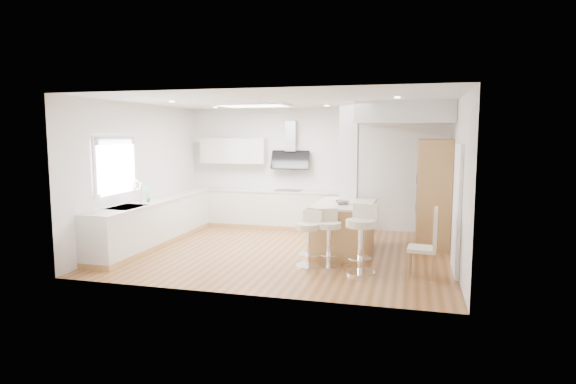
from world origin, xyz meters
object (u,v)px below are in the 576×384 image
(peninsula, at_px, (344,228))
(bar_stool_b, at_px, (329,235))
(dining_chair, at_px, (429,241))
(bar_stool_a, at_px, (309,236))
(bar_stool_c, at_px, (361,235))

(peninsula, xyz_separation_m, bar_stool_b, (-0.12, -0.95, 0.06))
(peninsula, xyz_separation_m, dining_chair, (1.47, -1.19, 0.10))
(peninsula, distance_m, dining_chair, 1.89)
(peninsula, distance_m, bar_stool_a, 1.12)
(dining_chair, bearing_deg, peninsula, 145.61)
(bar_stool_b, xyz_separation_m, dining_chair, (1.59, -0.24, 0.04))
(peninsula, distance_m, bar_stool_c, 1.29)
(bar_stool_a, bearing_deg, peninsula, 83.38)
(bar_stool_b, bearing_deg, bar_stool_a, 170.59)
(bar_stool_a, distance_m, bar_stool_c, 0.90)
(bar_stool_c, bearing_deg, dining_chair, 18.59)
(bar_stool_a, height_order, bar_stool_b, bar_stool_b)
(bar_stool_b, xyz_separation_m, bar_stool_c, (0.56, -0.25, 0.08))
(bar_stool_a, bearing_deg, bar_stool_b, 30.73)
(bar_stool_a, relative_size, bar_stool_b, 0.96)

